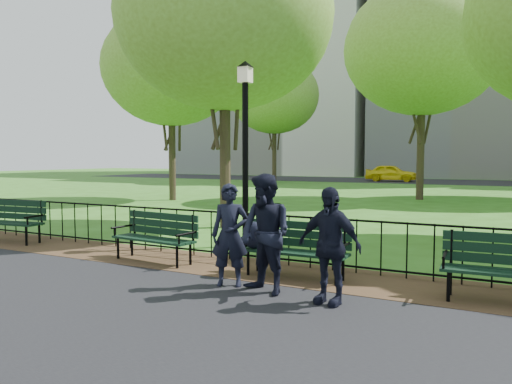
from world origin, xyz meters
The scene contains 17 objects.
ground centered at (0.00, 0.00, 0.00)m, with size 120.00×120.00×0.00m, color #33641A.
dirt_strip centered at (0.00, 1.50, 0.01)m, with size 60.00×1.60×0.01m, color #3B2C18.
far_street centered at (0.00, 35.00, 0.01)m, with size 70.00×9.00×0.01m, color black.
iron_fence centered at (0.00, 2.00, 0.50)m, with size 24.06×0.06×1.00m.
apartment_west centered at (-22.00, 48.00, 13.00)m, with size 22.00×15.00×26.00m, color silver.
park_bench_main centered at (-0.46, 1.24, 0.60)m, with size 1.71×0.54×0.96m.
park_bench_left_a centered at (-2.89, 1.25, 0.55)m, with size 1.74×0.69×0.96m.
park_bench_left_b centered at (-7.15, 1.36, 0.59)m, with size 1.85×0.76×1.02m.
lamppost centered at (-2.24, 3.39, 2.13)m, with size 0.35×0.35×3.91m.
tree_near_w centered at (-4.12, 5.66, 5.59)m, with size 5.77×5.77×8.05m.
tree_mid_w centered at (-10.69, 11.95, 5.82)m, with size 6.01×6.01×8.38m.
tree_far_c centered at (-1.01, 17.29, 6.67)m, with size 6.90×6.90×9.61m.
tree_far_w centered at (-13.62, 28.43, 6.53)m, with size 6.75×6.75×9.41m.
person_left centered at (-0.82, 0.38, 0.77)m, with size 0.55×0.36×1.51m, color black.
person_mid centered at (-0.17, 0.25, 0.84)m, with size 0.81×0.42×1.67m, color black.
person_right centered at (0.77, 0.20, 0.77)m, with size 0.89×0.36×1.52m, color black.
taxi centered at (-5.95, 33.58, 0.68)m, with size 1.57×3.91×1.33m, color yellow.
Camera 1 is at (2.89, -5.84, 1.90)m, focal length 35.00 mm.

